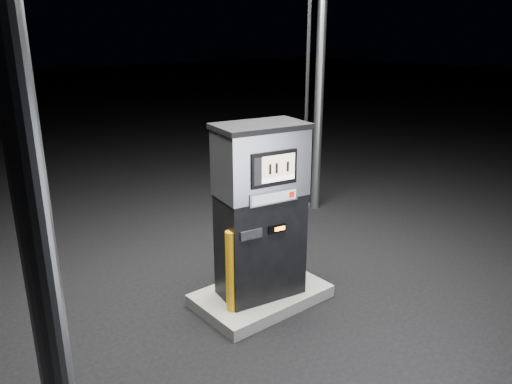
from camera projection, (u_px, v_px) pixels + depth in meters
ground at (261, 301)px, 6.27m from camera, size 80.00×80.00×0.00m
pump_island at (261, 295)px, 6.25m from camera, size 1.60×1.00×0.15m
fuel_dispenser at (261, 210)px, 5.85m from camera, size 1.21×0.79×4.37m
bollard_left at (231, 272)px, 5.65m from camera, size 0.16×0.16×0.98m
bollard_right at (298, 241)px, 6.63m from camera, size 0.14×0.14×0.84m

